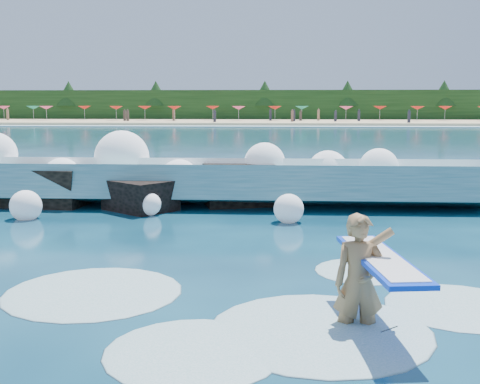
# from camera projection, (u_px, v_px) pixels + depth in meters

# --- Properties ---
(ground) EXTENTS (200.00, 200.00, 0.00)m
(ground) POSITION_uv_depth(u_px,v_px,m) (148.00, 275.00, 10.60)
(ground) COLOR #07283E
(ground) RESTS_ON ground
(beach) EXTENTS (140.00, 20.00, 0.40)m
(beach) POSITION_uv_depth(u_px,v_px,m) (262.00, 122.00, 87.58)
(beach) COLOR tan
(beach) RESTS_ON ground
(wet_band) EXTENTS (140.00, 5.00, 0.08)m
(wet_band) POSITION_uv_depth(u_px,v_px,m) (259.00, 126.00, 76.74)
(wet_band) COLOR silver
(wet_band) RESTS_ON ground
(treeline) EXTENTS (140.00, 4.00, 5.00)m
(treeline) POSITION_uv_depth(u_px,v_px,m) (263.00, 106.00, 97.11)
(treeline) COLOR black
(treeline) RESTS_ON ground
(breaking_wave) EXTENTS (19.55, 2.98, 1.69)m
(breaking_wave) POSITION_uv_depth(u_px,v_px,m) (153.00, 183.00, 18.29)
(breaking_wave) COLOR teal
(breaking_wave) RESTS_ON ground
(rock_cluster) EXTENTS (8.20, 3.38, 1.41)m
(rock_cluster) POSITION_uv_depth(u_px,v_px,m) (134.00, 190.00, 17.77)
(rock_cluster) COLOR black
(rock_cluster) RESTS_ON ground
(surfer_with_board) EXTENTS (1.10, 3.02, 1.88)m
(surfer_with_board) POSITION_uv_depth(u_px,v_px,m) (364.00, 278.00, 8.03)
(surfer_with_board) COLOR #9B7348
(surfer_with_board) RESTS_ON ground
(wave_spray) EXTENTS (14.62, 4.70, 2.23)m
(wave_spray) POSITION_uv_depth(u_px,v_px,m) (152.00, 167.00, 18.27)
(wave_spray) COLOR white
(wave_spray) RESTS_ON ground
(surf_foam) EXTENTS (9.17, 5.76, 0.15)m
(surf_foam) POSITION_uv_depth(u_px,v_px,m) (274.00, 315.00, 8.62)
(surf_foam) COLOR silver
(surf_foam) RESTS_ON ground
(beach_umbrellas) EXTENTS (109.36, 6.50, 0.50)m
(beach_umbrellas) POSITION_uv_depth(u_px,v_px,m) (261.00, 108.00, 88.93)
(beach_umbrellas) COLOR red
(beach_umbrellas) RESTS_ON ground
(beachgoers) EXTENTS (96.40, 12.37, 1.92)m
(beachgoers) POSITION_uv_depth(u_px,v_px,m) (273.00, 116.00, 84.41)
(beachgoers) COLOR #3F332D
(beachgoers) RESTS_ON ground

